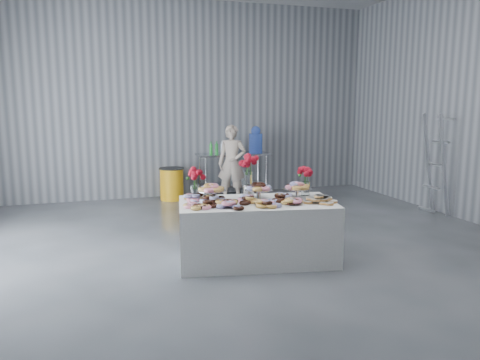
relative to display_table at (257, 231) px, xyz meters
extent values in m
plane|color=#34363B|center=(0.01, -0.14, -0.38)|extent=(9.00, 9.00, 0.00)
cube|color=gray|center=(0.01, 4.36, 1.62)|extent=(8.00, 0.04, 4.00)
cube|color=white|center=(0.00, 0.00, 0.00)|extent=(2.05, 1.32, 0.75)
cube|color=silver|center=(0.91, 3.96, 0.51)|extent=(1.50, 0.60, 0.04)
cube|color=silver|center=(0.91, 3.96, -0.12)|extent=(1.40, 0.55, 0.03)
cylinder|color=silver|center=(0.26, 3.71, 0.05)|extent=(0.04, 0.04, 0.86)
cylinder|color=silver|center=(1.56, 3.71, 0.05)|extent=(0.04, 0.04, 0.86)
cylinder|color=silver|center=(0.26, 4.21, 0.05)|extent=(0.04, 0.04, 0.86)
cylinder|color=silver|center=(1.56, 4.21, 0.05)|extent=(0.04, 0.04, 0.86)
cylinder|color=silver|center=(-0.51, 0.25, 0.44)|extent=(0.06, 0.06, 0.12)
cylinder|color=silver|center=(-0.51, 0.25, 0.50)|extent=(0.36, 0.36, 0.01)
cylinder|color=silver|center=(0.08, 0.14, 0.44)|extent=(0.06, 0.06, 0.12)
cylinder|color=silver|center=(0.08, 0.14, 0.50)|extent=(0.36, 0.36, 0.01)
cylinder|color=silver|center=(0.57, 0.05, 0.44)|extent=(0.06, 0.06, 0.12)
cylinder|color=silver|center=(0.57, 0.05, 0.50)|extent=(0.36, 0.36, 0.01)
cylinder|color=white|center=(-0.69, 0.38, 0.46)|extent=(0.11, 0.11, 0.18)
cylinder|color=#1E5919|center=(-0.69, 0.38, 0.59)|extent=(0.04, 0.04, 0.18)
cylinder|color=white|center=(0.74, 0.17, 0.46)|extent=(0.11, 0.11, 0.18)
cylinder|color=#1E5919|center=(0.74, 0.17, 0.59)|extent=(0.04, 0.04, 0.18)
cylinder|color=silver|center=(0.01, 0.35, 0.45)|extent=(0.14, 0.14, 0.15)
cylinder|color=white|center=(0.01, 0.35, 0.61)|extent=(0.11, 0.11, 0.18)
cylinder|color=#1E5919|center=(0.01, 0.35, 0.75)|extent=(0.04, 0.04, 0.18)
cylinder|color=#456CEB|center=(1.41, 3.96, 0.73)|extent=(0.28, 0.28, 0.40)
sphere|color=#456CEB|center=(1.41, 3.96, 0.98)|extent=(0.20, 0.20, 0.20)
imported|color=#CC8C93|center=(0.73, 3.44, 0.38)|extent=(0.65, 0.56, 1.52)
cylinder|color=orange|center=(-0.39, 3.96, -0.06)|extent=(0.47, 0.47, 0.63)
cylinder|color=black|center=(-0.39, 3.96, 0.26)|extent=(0.50, 0.50, 0.02)
camera|label=1|loc=(-1.93, -5.30, 1.60)|focal=35.00mm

